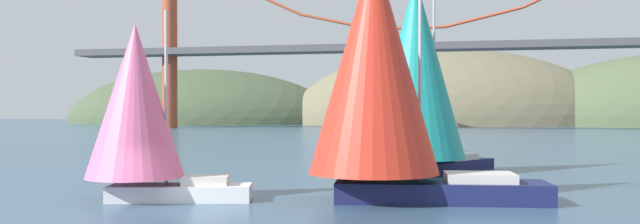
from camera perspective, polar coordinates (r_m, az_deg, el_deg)
name	(u,v)px	position (r m, az deg, el deg)	size (l,w,h in m)	color
ground_plane	(142,215)	(25.06, -14.69, -8.34)	(360.00, 360.00, 0.00)	#385670
headland_center	(447,124)	(157.11, 10.63, -1.03)	(74.16, 44.00, 34.17)	#6B664C
headland_left	(201,123)	(170.49, -9.96, -0.92)	(69.49, 44.00, 26.55)	#425138
suspension_bridge	(408,39)	(118.09, 7.39, 6.07)	(124.58, 6.00, 35.07)	#A34228
sailboat_teal_sail	(417,72)	(38.72, 8.13, 3.36)	(8.24, 10.05, 11.84)	#191E4C
sailboat_scarlet_sail	(379,70)	(27.56, 4.97, 3.55)	(10.01, 5.94, 12.24)	#191E4C
sailboat_pink_spinnaker	(139,107)	(28.45, -14.99, 0.41)	(7.18, 4.83, 7.74)	white
channel_buoy	(456,147)	(60.09, 11.35, -2.91)	(1.10, 1.10, 2.64)	gold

